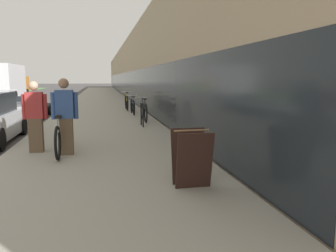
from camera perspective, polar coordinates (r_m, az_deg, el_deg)
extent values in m
cube|color=gray|center=(26.21, -11.59, 4.32)|extent=(4.37, 70.00, 0.15)
cube|color=tan|center=(34.91, 0.38, 9.51)|extent=(10.00, 70.00, 5.09)
cube|color=#1E2328|center=(34.23, -7.83, 7.29)|extent=(0.10, 63.00, 2.20)
torus|color=black|center=(8.70, -17.37, -0.80)|extent=(0.06, 0.72, 0.72)
torus|color=black|center=(7.10, -18.66, -2.87)|extent=(0.06, 0.72, 0.72)
cylinder|color=#B7BCC1|center=(7.87, -18.02, -0.17)|extent=(0.04, 1.40, 0.04)
cylinder|color=#B7BCC1|center=(7.56, -18.26, -1.30)|extent=(0.04, 0.83, 0.33)
cylinder|color=#B7BCC1|center=(7.33, -18.52, 0.38)|extent=(0.03, 0.03, 0.30)
cube|color=black|center=(7.31, -18.57, 1.52)|extent=(0.11, 0.22, 0.05)
cylinder|color=#B7BCC1|center=(8.53, -17.56, 1.54)|extent=(0.03, 0.03, 0.31)
cylinder|color=silver|center=(8.51, -17.61, 2.58)|extent=(0.52, 0.03, 0.03)
cube|color=brown|center=(7.59, -17.35, -1.74)|extent=(0.31, 0.22, 0.81)
cube|color=#33518E|center=(7.50, -17.58, 3.64)|extent=(0.38, 0.22, 0.62)
cylinder|color=#33518E|center=(7.53, -19.37, 3.33)|extent=(0.10, 0.10, 0.59)
cylinder|color=#33518E|center=(7.48, -15.76, 3.45)|extent=(0.10, 0.10, 0.59)
sphere|color=#936B51|center=(7.48, -17.73, 7.10)|extent=(0.22, 0.22, 0.22)
cube|color=brown|center=(8.08, -21.96, -1.49)|extent=(0.30, 0.22, 0.78)
cube|color=#B23333|center=(8.00, -22.23, 3.36)|extent=(0.36, 0.22, 0.60)
cylinder|color=#B23333|center=(8.04, -23.82, 3.07)|extent=(0.09, 0.09, 0.56)
cylinder|color=#B23333|center=(7.96, -20.60, 3.20)|extent=(0.09, 0.09, 0.56)
sphere|color=tan|center=(7.97, -22.40, 6.48)|extent=(0.21, 0.21, 0.21)
cylinder|color=black|center=(11.31, -4.36, 1.85)|extent=(0.05, 0.05, 0.82)
cylinder|color=black|center=(11.85, -4.70, 2.14)|extent=(0.05, 0.05, 0.82)
cylinder|color=black|center=(11.54, -4.56, 4.02)|extent=(0.05, 0.55, 0.05)
torus|color=black|center=(13.53, -4.54, 2.73)|extent=(0.06, 0.73, 0.73)
torus|color=black|center=(12.44, -3.91, 2.24)|extent=(0.06, 0.73, 0.73)
cylinder|color=black|center=(12.96, -4.25, 3.47)|extent=(0.04, 0.94, 0.04)
cylinder|color=black|center=(12.75, -4.12, 2.92)|extent=(0.04, 0.57, 0.33)
cylinder|color=black|center=(12.60, -4.05, 4.02)|extent=(0.03, 0.03, 0.30)
cube|color=black|center=(12.59, -4.06, 4.71)|extent=(0.11, 0.22, 0.05)
cylinder|color=black|center=(13.41, -4.51, 4.31)|extent=(0.03, 0.03, 0.32)
cylinder|color=silver|center=(13.40, -4.52, 4.99)|extent=(0.52, 0.03, 0.03)
torus|color=black|center=(16.03, -6.37, 3.51)|extent=(0.06, 0.69, 0.69)
torus|color=black|center=(14.91, -5.97, 3.15)|extent=(0.06, 0.69, 0.69)
cylinder|color=#2D56A8|center=(15.45, -6.19, 4.11)|extent=(0.04, 0.96, 0.04)
cylinder|color=#2D56A8|center=(15.24, -6.11, 3.68)|extent=(0.04, 0.58, 0.32)
cylinder|color=#2D56A8|center=(15.08, -6.07, 4.56)|extent=(0.03, 0.03, 0.29)
cube|color=black|center=(15.07, -6.08, 5.10)|extent=(0.11, 0.22, 0.05)
cylinder|color=#2D56A8|center=(15.91, -6.36, 4.78)|extent=(0.03, 0.03, 0.30)
cylinder|color=silver|center=(15.90, -6.37, 5.32)|extent=(0.52, 0.03, 0.03)
torus|color=black|center=(18.18, -7.35, 4.17)|extent=(0.06, 0.77, 0.77)
torus|color=black|center=(17.17, -7.09, 3.94)|extent=(0.06, 0.77, 0.77)
cylinder|color=yellow|center=(17.66, -7.24, 4.81)|extent=(0.04, 0.86, 0.04)
cylinder|color=yellow|center=(17.46, -7.18, 4.41)|extent=(0.04, 0.53, 0.35)
cylinder|color=yellow|center=(17.32, -7.16, 5.27)|extent=(0.03, 0.03, 0.32)
cube|color=black|center=(17.32, -7.17, 5.79)|extent=(0.11, 0.22, 0.05)
cylinder|color=yellow|center=(18.07, -7.35, 5.42)|extent=(0.03, 0.03, 0.33)
cylinder|color=silver|center=(18.06, -7.36, 5.95)|extent=(0.52, 0.03, 0.03)
cube|color=#331E19|center=(4.98, 4.68, -6.12)|extent=(0.56, 0.20, 0.89)
cube|color=#331E19|center=(5.32, 3.59, -5.18)|extent=(0.56, 0.20, 0.89)
cylinder|color=#93704C|center=(5.06, 4.17, -0.78)|extent=(0.56, 0.03, 0.03)
cylinder|color=black|center=(11.72, -24.10, 0.08)|extent=(0.22, 0.60, 0.60)
ellipsoid|color=#4C5156|center=(16.59, -23.28, 2.82)|extent=(1.64, 3.93, 0.60)
cube|color=#1E2328|center=(17.04, -23.03, 4.38)|extent=(1.15, 0.04, 0.26)
cylinder|color=black|center=(17.88, -24.93, 2.64)|extent=(0.22, 0.60, 0.60)
cylinder|color=black|center=(17.59, -20.07, 2.83)|extent=(0.22, 0.60, 0.60)
cylinder|color=black|center=(15.68, -26.82, 1.83)|extent=(0.22, 0.60, 0.60)
cylinder|color=black|center=(15.35, -21.30, 2.03)|extent=(0.22, 0.60, 0.60)
cube|color=orange|center=(34.30, -25.03, 6.37)|extent=(2.11, 1.89, 1.77)
cube|color=silver|center=(30.62, -26.71, 7.01)|extent=(2.29, 5.68, 2.72)
cylinder|color=black|center=(34.10, -26.86, 5.07)|extent=(0.28, 0.84, 0.84)
cylinder|color=black|center=(33.61, -23.41, 5.25)|extent=(0.28, 0.84, 0.84)
cylinder|color=black|center=(29.30, -25.15, 4.79)|extent=(0.28, 0.84, 0.84)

